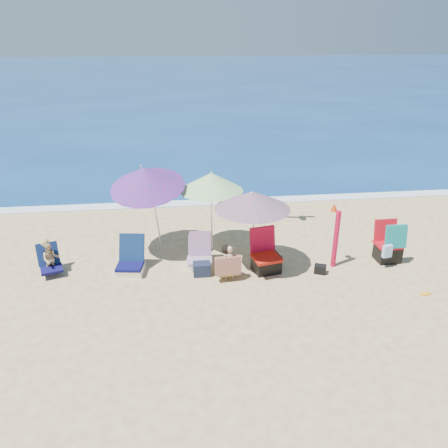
{
  "coord_description": "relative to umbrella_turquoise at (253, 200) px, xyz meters",
  "views": [
    {
      "loc": [
        -1.29,
        -7.69,
        5.01
      ],
      "look_at": [
        -0.3,
        1.0,
        1.1
      ],
      "focal_mm": 35.2,
      "sensor_mm": 36.0,
      "label": 1
    }
  ],
  "objects": [
    {
      "name": "camp_chair_right",
      "position": [
        3.24,
        0.01,
        -1.31
      ],
      "size": [
        0.59,
        0.74,
        1.0
      ],
      "color": "#B00C18",
      "rests_on": "ground"
    },
    {
      "name": "umbrella_striped",
      "position": [
        -0.78,
        1.07,
        0.08
      ],
      "size": [
        1.72,
        1.72,
        2.0
      ],
      "color": "white",
      "rests_on": "ground"
    },
    {
      "name": "person_center",
      "position": [
        -0.56,
        -0.4,
        -1.28
      ],
      "size": [
        0.57,
        0.49,
        0.81
      ],
      "color": "tan",
      "rests_on": "ground"
    },
    {
      "name": "bag_tan",
      "position": [
        -0.58,
        -0.15,
        -1.55
      ],
      "size": [
        0.33,
        0.29,
        0.24
      ],
      "color": "tan",
      "rests_on": "ground"
    },
    {
      "name": "person_left",
      "position": [
        -4.42,
        0.28,
        -1.29
      ],
      "size": [
        0.65,
        0.72,
        0.84
      ],
      "color": "tan",
      "rests_on": "ground"
    },
    {
      "name": "orange_item",
      "position": [
        3.4,
        -1.46,
        -1.65
      ],
      "size": [
        0.23,
        0.14,
        0.03
      ],
      "color": "orange",
      "rests_on": "ground"
    },
    {
      "name": "furled_umbrella",
      "position": [
        1.89,
        -0.07,
        -0.84
      ],
      "size": [
        0.24,
        0.27,
        1.5
      ],
      "color": "#BA0D2F",
      "rests_on": "ground"
    },
    {
      "name": "foam",
      "position": [
        -0.3,
        4.2,
        -1.65
      ],
      "size": [
        120.0,
        0.5,
        0.04
      ],
      "color": "white",
      "rests_on": "ground"
    },
    {
      "name": "camp_chair_left",
      "position": [
        0.31,
        -0.13,
        -1.37
      ],
      "size": [
        0.7,
        0.8,
        1.01
      ],
      "color": "#AE190C",
      "rests_on": "ground"
    },
    {
      "name": "bag_navy_a",
      "position": [
        -1.12,
        -0.15,
        -1.52
      ],
      "size": [
        0.38,
        0.27,
        0.29
      ],
      "color": "#171F34",
      "rests_on": "ground"
    },
    {
      "name": "bag_black_b",
      "position": [
        1.51,
        -0.37,
        -1.57
      ],
      "size": [
        0.31,
        0.26,
        0.2
      ],
      "color": "black",
      "rests_on": "ground"
    },
    {
      "name": "umbrella_turquoise",
      "position": [
        0.0,
        0.0,
        0.0
      ],
      "size": [
        2.16,
        2.16,
        1.9
      ],
      "color": "white",
      "rests_on": "ground"
    },
    {
      "name": "ground",
      "position": [
        -0.3,
        -0.9,
        -1.67
      ],
      "size": [
        120.0,
        120.0,
        0.0
      ],
      "color": "#D8BC84",
      "rests_on": "ground"
    },
    {
      "name": "chair_navy",
      "position": [
        -2.69,
        0.17,
        -1.46
      ],
      "size": [
        0.67,
        0.79,
        0.8
      ],
      "color": "#0B0C42",
      "rests_on": "ground"
    },
    {
      "name": "sea",
      "position": [
        -0.3,
        44.1,
        -1.72
      ],
      "size": [
        120.0,
        80.0,
        0.12
      ],
      "color": "navy",
      "rests_on": "ground"
    },
    {
      "name": "umbrella_blue",
      "position": [
        -2.26,
        0.99,
        0.26
      ],
      "size": [
        2.19,
        2.23,
        2.36
      ],
      "color": "white",
      "rests_on": "ground"
    },
    {
      "name": "chair_rainbow",
      "position": [
        -1.15,
        0.28,
        -1.47
      ],
      "size": [
        0.61,
        0.73,
        0.74
      ],
      "color": "#D44A57",
      "rests_on": "ground"
    }
  ]
}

